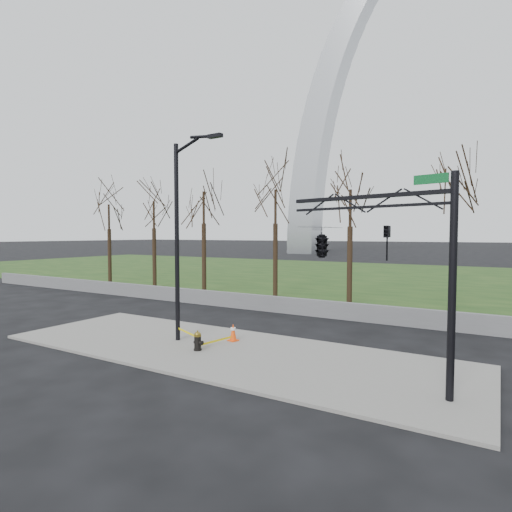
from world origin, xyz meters
The scene contains 11 objects.
ground centered at (0.00, 0.00, 0.00)m, with size 500.00×500.00×0.00m, color black.
sidewalk centered at (0.00, 0.00, 0.05)m, with size 18.00×6.00×0.10m, color gray.
grass_strip centered at (0.00, 30.00, 0.03)m, with size 120.00×40.00×0.06m, color #193B15.
guardrail centered at (0.00, 8.00, 0.45)m, with size 60.00×0.30×0.90m, color #59595B.
gateway_arch centered at (0.00, 75.00, 32.50)m, with size 66.00×6.00×65.00m, color #B8BABF, non-canonical shape.
tree_row centered at (-4.39, 12.00, 4.26)m, with size 37.23×4.00×8.52m.
fire_hydrant centered at (-0.67, -0.62, 0.44)m, with size 0.46×0.30×0.74m.
traffic_cone centered at (-0.31, 1.20, 0.45)m, with size 0.44×0.44×0.70m.
street_light centered at (-2.11, 0.16, 4.69)m, with size 2.39×0.32×8.21m.
traffic_signal_mast centered at (4.70, -0.23, 4.15)m, with size 4.99×2.54×6.00m.
caution_tape centered at (-1.00, 0.04, 0.43)m, with size 2.02×1.82×0.39m.
Camera 1 is at (8.90, -12.54, 4.40)m, focal length 29.05 mm.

